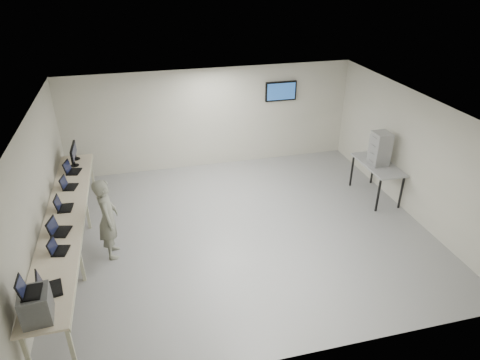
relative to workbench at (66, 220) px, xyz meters
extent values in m
cube|color=#989898|center=(3.59, 0.00, -0.83)|extent=(8.00, 7.00, 0.01)
cube|color=white|center=(3.59, 0.00, 1.97)|extent=(8.00, 7.00, 0.01)
cube|color=beige|center=(3.59, 3.50, 0.57)|extent=(8.00, 0.01, 2.80)
cube|color=beige|center=(3.59, -3.50, 0.57)|extent=(8.00, 0.01, 2.80)
cube|color=beige|center=(-0.41, 0.00, 0.57)|extent=(0.01, 7.00, 2.80)
cube|color=beige|center=(7.59, 0.00, 0.57)|extent=(0.01, 7.00, 2.80)
cube|color=black|center=(5.59, 3.48, 1.22)|extent=(0.15, 0.04, 0.15)
cube|color=black|center=(5.59, 3.44, 1.22)|extent=(0.90, 0.06, 0.55)
cube|color=navy|center=(5.59, 3.40, 1.22)|extent=(0.82, 0.01, 0.47)
cube|color=beige|center=(-0.01, 0.00, 0.05)|extent=(0.75, 6.00, 0.04)
cube|color=beige|center=(0.36, 0.00, 0.02)|extent=(0.02, 6.00, 0.06)
cube|color=beige|center=(-0.31, -2.85, -0.40)|extent=(0.06, 0.06, 0.86)
cube|color=beige|center=(0.29, -2.85, -0.40)|extent=(0.06, 0.06, 0.86)
cube|color=beige|center=(-0.31, -0.90, -0.40)|extent=(0.06, 0.06, 0.86)
cube|color=beige|center=(0.29, -0.90, -0.40)|extent=(0.06, 0.06, 0.86)
cube|color=beige|center=(-0.31, 0.90, -0.40)|extent=(0.06, 0.06, 0.86)
cube|color=beige|center=(0.29, 0.90, -0.40)|extent=(0.06, 0.06, 0.86)
cube|color=beige|center=(-0.31, 2.85, -0.40)|extent=(0.06, 0.06, 0.86)
cube|color=beige|center=(0.29, 2.85, -0.40)|extent=(0.06, 0.06, 0.86)
cube|color=#5C5E60|center=(-0.06, -2.69, 0.31)|extent=(0.43, 0.48, 0.47)
cube|color=black|center=(-0.06, -2.69, 0.55)|extent=(0.24, 0.34, 0.02)
cube|color=black|center=(-0.18, -2.69, 0.68)|extent=(0.07, 0.32, 0.24)
cube|color=black|center=(-0.17, -2.69, 0.68)|extent=(0.05, 0.28, 0.20)
cube|color=black|center=(0.03, -2.13, 0.09)|extent=(0.36, 0.45, 0.02)
cube|color=black|center=(-0.11, -2.13, 0.24)|extent=(0.15, 0.39, 0.29)
cube|color=black|center=(-0.10, -2.13, 0.24)|extent=(0.12, 0.34, 0.24)
cube|color=black|center=(0.05, -1.15, 0.08)|extent=(0.30, 0.37, 0.02)
cube|color=black|center=(-0.07, -1.15, 0.21)|extent=(0.13, 0.32, 0.24)
cube|color=black|center=(-0.05, -1.15, 0.21)|extent=(0.10, 0.28, 0.20)
cube|color=black|center=(0.00, -0.54, 0.09)|extent=(0.36, 0.44, 0.02)
cube|color=black|center=(-0.14, -0.54, 0.23)|extent=(0.16, 0.37, 0.27)
cube|color=black|center=(-0.12, -0.54, 0.23)|extent=(0.13, 0.32, 0.23)
cube|color=black|center=(-0.02, 0.32, 0.08)|extent=(0.29, 0.38, 0.02)
cube|color=black|center=(-0.15, 0.32, 0.23)|extent=(0.10, 0.35, 0.26)
cube|color=black|center=(-0.13, 0.32, 0.23)|extent=(0.07, 0.31, 0.22)
cube|color=black|center=(0.00, 1.23, 0.08)|extent=(0.32, 0.39, 0.02)
cube|color=black|center=(-0.13, 1.23, 0.22)|extent=(0.14, 0.34, 0.25)
cube|color=black|center=(-0.11, 1.23, 0.22)|extent=(0.11, 0.29, 0.21)
cube|color=black|center=(0.01, 2.00, 0.09)|extent=(0.35, 0.43, 0.02)
cube|color=black|center=(-0.13, 2.00, 0.23)|extent=(0.15, 0.36, 0.27)
cube|color=black|center=(-0.11, 2.00, 0.23)|extent=(0.12, 0.31, 0.22)
cylinder|color=black|center=(-0.01, 2.36, 0.08)|extent=(0.20, 0.20, 0.01)
cube|color=black|center=(-0.01, 2.36, 0.17)|extent=(0.04, 0.03, 0.16)
cube|color=black|center=(-0.01, 2.36, 0.37)|extent=(0.05, 0.45, 0.30)
cube|color=black|center=(0.02, 2.36, 0.37)|extent=(0.00, 0.41, 0.26)
cylinder|color=black|center=(-0.01, 2.75, 0.08)|extent=(0.19, 0.19, 0.01)
cube|color=black|center=(-0.01, 2.75, 0.17)|extent=(0.04, 0.03, 0.16)
cube|color=black|center=(-0.01, 2.75, 0.36)|extent=(0.05, 0.44, 0.29)
cube|color=black|center=(0.01, 2.75, 0.36)|extent=(0.00, 0.40, 0.25)
imported|color=#656852|center=(0.81, -0.20, 0.03)|extent=(0.42, 0.63, 1.71)
cube|color=#959595|center=(7.19, 0.63, 0.07)|extent=(0.71, 1.52, 0.04)
cube|color=black|center=(6.88, -0.03, -0.39)|extent=(0.04, 0.04, 0.87)
cube|color=black|center=(6.88, 1.29, -0.39)|extent=(0.04, 0.04, 0.87)
cube|color=black|center=(7.49, -0.03, -0.39)|extent=(0.04, 0.04, 0.87)
cube|color=black|center=(7.49, 1.29, -0.39)|extent=(0.04, 0.04, 0.87)
cube|color=#A5A5A5|center=(7.17, 0.63, 0.19)|extent=(0.39, 0.43, 0.20)
cube|color=#A5A5A5|center=(7.17, 0.63, 0.39)|extent=(0.39, 0.43, 0.20)
cube|color=#A5A5A5|center=(7.17, 0.63, 0.60)|extent=(0.39, 0.43, 0.20)
cube|color=#A5A5A5|center=(7.17, 0.63, 0.80)|extent=(0.39, 0.43, 0.20)
camera|label=1|loc=(1.60, -7.67, 4.62)|focal=32.00mm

